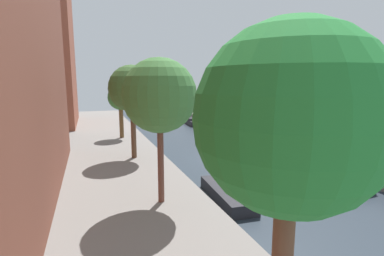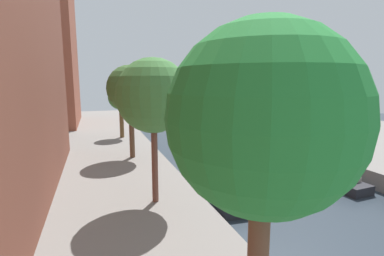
{
  "view_description": "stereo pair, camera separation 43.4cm",
  "coord_description": "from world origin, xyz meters",
  "px_view_note": "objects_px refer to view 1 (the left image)",
  "views": [
    {
      "loc": [
        -9.57,
        -18.54,
        5.81
      ],
      "look_at": [
        -1.09,
        5.02,
        1.79
      ],
      "focal_mm": 26.78,
      "sensor_mm": 36.0,
      "label": 1
    },
    {
      "loc": [
        -9.16,
        -18.68,
        5.81
      ],
      "look_at": [
        -1.09,
        5.02,
        1.79
      ],
      "focal_mm": 26.78,
      "sensor_mm": 36.0,
      "label": 2
    }
  ],
  "objects_px": {
    "moored_boat_right_2": "(260,148)",
    "moored_boat_right_4": "(192,122)",
    "street_tree_1": "(160,96)",
    "parked_car": "(232,114)",
    "street_tree_0": "(290,122)",
    "street_tree_2": "(132,89)",
    "street_tree_3": "(120,98)",
    "moored_boat_right_5": "(173,116)",
    "moored_boat_right_3": "(210,131)",
    "moored_boat_left_2": "(227,194)",
    "moored_boat_right_1": "(336,179)",
    "low_block_right": "(269,88)",
    "apartment_tower_far": "(22,38)"
  },
  "relations": [
    {
      "from": "moored_boat_right_2",
      "to": "moored_boat_right_4",
      "type": "height_order",
      "value": "moored_boat_right_4"
    },
    {
      "from": "street_tree_1",
      "to": "parked_car",
      "type": "relative_size",
      "value": 1.43
    },
    {
      "from": "street_tree_0",
      "to": "parked_car",
      "type": "bearing_deg",
      "value": 63.45
    },
    {
      "from": "street_tree_0",
      "to": "street_tree_2",
      "type": "distance_m",
      "value": 14.98
    },
    {
      "from": "parked_car",
      "to": "street_tree_3",
      "type": "bearing_deg",
      "value": -151.58
    },
    {
      "from": "parked_car",
      "to": "moored_boat_right_5",
      "type": "xyz_separation_m",
      "value": [
        -4.97,
        11.07,
        -1.31
      ]
    },
    {
      "from": "street_tree_0",
      "to": "moored_boat_right_2",
      "type": "height_order",
      "value": "street_tree_0"
    },
    {
      "from": "moored_boat_right_3",
      "to": "moored_boat_right_2",
      "type": "bearing_deg",
      "value": -85.31
    },
    {
      "from": "street_tree_3",
      "to": "moored_boat_left_2",
      "type": "height_order",
      "value": "street_tree_3"
    },
    {
      "from": "street_tree_1",
      "to": "moored_boat_right_1",
      "type": "bearing_deg",
      "value": 6.15
    },
    {
      "from": "moored_boat_right_5",
      "to": "moored_boat_right_4",
      "type": "bearing_deg",
      "value": -87.02
    },
    {
      "from": "street_tree_3",
      "to": "moored_boat_right_1",
      "type": "height_order",
      "value": "street_tree_3"
    },
    {
      "from": "street_tree_1",
      "to": "moored_boat_left_2",
      "type": "relative_size",
      "value": 1.32
    },
    {
      "from": "street_tree_1",
      "to": "street_tree_3",
      "type": "xyz_separation_m",
      "value": [
        -0.0,
        14.49,
        -0.83
      ]
    },
    {
      "from": "low_block_right",
      "to": "street_tree_1",
      "type": "bearing_deg",
      "value": -130.79
    },
    {
      "from": "moored_boat_right_1",
      "to": "street_tree_2",
      "type": "bearing_deg",
      "value": 149.4
    },
    {
      "from": "parked_car",
      "to": "street_tree_1",
      "type": "bearing_deg",
      "value": -123.74
    },
    {
      "from": "street_tree_1",
      "to": "street_tree_3",
      "type": "bearing_deg",
      "value": 90.0
    },
    {
      "from": "apartment_tower_far",
      "to": "street_tree_3",
      "type": "bearing_deg",
      "value": -50.71
    },
    {
      "from": "street_tree_0",
      "to": "street_tree_1",
      "type": "relative_size",
      "value": 0.98
    },
    {
      "from": "street_tree_1",
      "to": "moored_boat_right_1",
      "type": "distance_m",
      "value": 11.66
    },
    {
      "from": "moored_boat_right_1",
      "to": "street_tree_0",
      "type": "bearing_deg",
      "value": -140.11
    },
    {
      "from": "apartment_tower_far",
      "to": "moored_boat_left_2",
      "type": "relative_size",
      "value": 4.39
    },
    {
      "from": "street_tree_3",
      "to": "street_tree_2",
      "type": "bearing_deg",
      "value": -90.0
    },
    {
      "from": "apartment_tower_far",
      "to": "parked_car",
      "type": "xyz_separation_m",
      "value": [
        24.16,
        -2.8,
        -8.92
      ]
    },
    {
      "from": "street_tree_0",
      "to": "street_tree_1",
      "type": "distance_m",
      "value": 7.64
    },
    {
      "from": "moored_boat_right_3",
      "to": "moored_boat_right_4",
      "type": "bearing_deg",
      "value": 85.48
    },
    {
      "from": "street_tree_2",
      "to": "street_tree_3",
      "type": "xyz_separation_m",
      "value": [
        -0.0,
        7.15,
        -0.94
      ]
    },
    {
      "from": "street_tree_0",
      "to": "moored_boat_left_2",
      "type": "relative_size",
      "value": 1.3
    },
    {
      "from": "moored_boat_right_2",
      "to": "moored_boat_right_5",
      "type": "relative_size",
      "value": 0.79
    },
    {
      "from": "moored_boat_right_4",
      "to": "moored_boat_right_1",
      "type": "bearing_deg",
      "value": -90.25
    },
    {
      "from": "street_tree_0",
      "to": "moored_boat_right_3",
      "type": "height_order",
      "value": "street_tree_0"
    },
    {
      "from": "apartment_tower_far",
      "to": "street_tree_1",
      "type": "relative_size",
      "value": 3.32
    },
    {
      "from": "apartment_tower_far",
      "to": "moored_boat_right_4",
      "type": "bearing_deg",
      "value": 0.82
    },
    {
      "from": "moored_boat_left_2",
      "to": "street_tree_2",
      "type": "bearing_deg",
      "value": 121.24
    },
    {
      "from": "street_tree_1",
      "to": "street_tree_2",
      "type": "height_order",
      "value": "street_tree_2"
    },
    {
      "from": "parked_car",
      "to": "moored_boat_right_4",
      "type": "bearing_deg",
      "value": 145.95
    },
    {
      "from": "low_block_right",
      "to": "apartment_tower_far",
      "type": "bearing_deg",
      "value": -174.16
    },
    {
      "from": "parked_car",
      "to": "moored_boat_right_1",
      "type": "bearing_deg",
      "value": -102.21
    },
    {
      "from": "moored_boat_left_2",
      "to": "moored_boat_right_3",
      "type": "bearing_deg",
      "value": 69.39
    },
    {
      "from": "apartment_tower_far",
      "to": "moored_boat_right_3",
      "type": "bearing_deg",
      "value": -21.03
    },
    {
      "from": "low_block_right",
      "to": "street_tree_0",
      "type": "distance_m",
      "value": 44.33
    },
    {
      "from": "low_block_right",
      "to": "moored_boat_right_2",
      "type": "relative_size",
      "value": 3.94
    },
    {
      "from": "moored_boat_left_2",
      "to": "street_tree_0",
      "type": "bearing_deg",
      "value": -112.2
    },
    {
      "from": "moored_boat_left_2",
      "to": "moored_boat_right_3",
      "type": "height_order",
      "value": "moored_boat_right_3"
    },
    {
      "from": "parked_car",
      "to": "moored_boat_left_2",
      "type": "distance_m",
      "value": 24.31
    },
    {
      "from": "low_block_right",
      "to": "moored_boat_right_5",
      "type": "relative_size",
      "value": 3.1
    },
    {
      "from": "low_block_right",
      "to": "street_tree_2",
      "type": "distance_m",
      "value": 33.06
    },
    {
      "from": "moored_boat_right_3",
      "to": "moored_boat_right_4",
      "type": "xyz_separation_m",
      "value": [
        0.6,
        7.58,
        0.02
      ]
    },
    {
      "from": "apartment_tower_far",
      "to": "street_tree_0",
      "type": "height_order",
      "value": "apartment_tower_far"
    }
  ]
}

